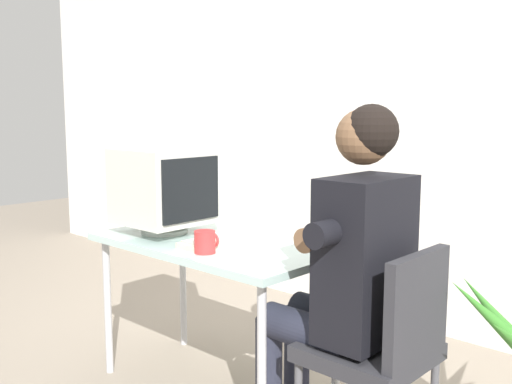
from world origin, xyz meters
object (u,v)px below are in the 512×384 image
crt_monitor (164,187)px  person_seated (344,269)px  desk (214,254)px  keyboard (224,240)px  desk_mug (205,242)px  office_chair (383,343)px

crt_monitor → person_seated: (1.02, 0.04, -0.22)m
desk → keyboard: bearing=-4.1°
desk → desk_mug: desk_mug is taller
crt_monitor → desk_mug: bearing=-17.2°
keyboard → person_seated: (0.64, -0.00, -0.01)m
desk → person_seated: person_seated is taller
desk → office_chair: office_chair is taller
keyboard → person_seated: bearing=-0.2°
desk → crt_monitor: size_ratio=2.82×
keyboard → desk_mug: (0.07, -0.17, 0.03)m
crt_monitor → desk_mug: 0.50m
keyboard → office_chair: bearing=-0.1°
crt_monitor → person_seated: person_seated is taller
desk → crt_monitor: crt_monitor is taller
keyboard → desk_mug: 0.19m
desk → desk_mug: size_ratio=11.54×
crt_monitor → keyboard: 0.43m
crt_monitor → desk_mug: size_ratio=4.10×
crt_monitor → desk_mug: (0.44, -0.14, -0.18)m
office_chair → desk_mug: size_ratio=8.30×
office_chair → desk_mug: office_chair is taller
keyboard → desk_mug: bearing=-68.8°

